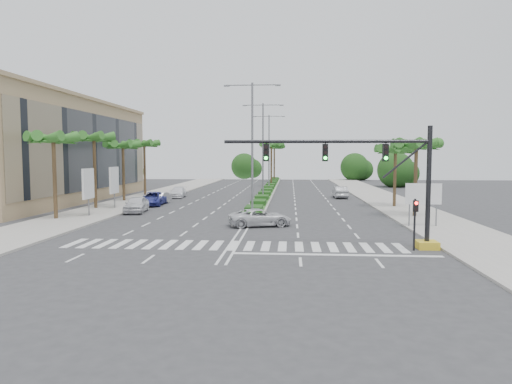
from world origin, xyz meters
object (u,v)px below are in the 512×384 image
(car_parked_b, at_px, (159,198))
(car_crossing, at_px, (260,217))
(car_parked_a, at_px, (136,204))
(car_right, at_px, (340,192))
(car_parked_c, at_px, (153,199))
(car_parked_d, at_px, (178,192))

(car_parked_b, xyz_separation_m, car_crossing, (12.56, -15.45, 0.01))
(car_parked_a, distance_m, car_right, 27.43)
(car_parked_c, bearing_deg, car_crossing, -50.69)
(car_parked_d, distance_m, car_crossing, 27.08)
(car_right, bearing_deg, car_crossing, 68.06)
(car_parked_a, bearing_deg, car_parked_b, 83.70)
(car_parked_d, bearing_deg, car_crossing, -65.94)
(car_crossing, height_order, car_right, car_right)
(car_parked_a, xyz_separation_m, car_parked_c, (-0.41, 6.49, -0.05))
(car_crossing, bearing_deg, car_parked_a, 41.36)
(car_parked_a, distance_m, car_parked_c, 6.50)
(car_parked_c, xyz_separation_m, car_parked_d, (0.38, 9.81, -0.06))
(car_parked_a, distance_m, car_crossing, 14.69)
(car_crossing, bearing_deg, car_parked_b, 22.09)
(car_parked_a, relative_size, car_parked_b, 1.13)
(car_parked_c, distance_m, car_parked_d, 9.82)
(car_parked_d, relative_size, car_right, 1.01)
(car_parked_a, distance_m, car_parked_b, 7.75)
(car_parked_b, xyz_separation_m, car_right, (21.38, 9.50, 0.08))
(car_parked_b, bearing_deg, car_right, 31.24)
(car_parked_c, height_order, car_crossing, car_parked_c)
(car_right, bearing_deg, car_parked_c, 23.86)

